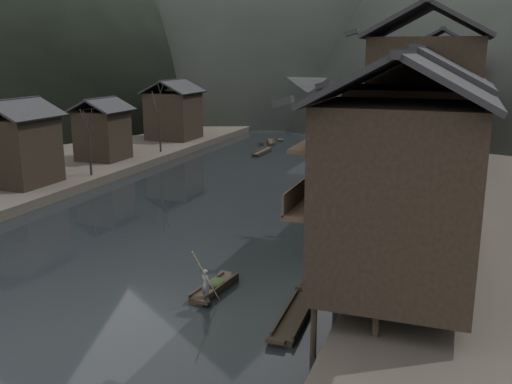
% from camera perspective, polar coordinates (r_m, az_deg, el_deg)
% --- Properties ---
extents(water, '(300.00, 300.00, 0.00)m').
position_cam_1_polar(water, '(41.13, -10.14, -5.62)').
color(water, black).
rests_on(water, ground).
extents(left_bank, '(40.00, 200.00, 1.20)m').
position_cam_1_polar(left_bank, '(92.51, -16.73, 5.20)').
color(left_bank, '#2D2823').
rests_on(left_bank, ground).
extents(stilt_houses, '(9.00, 67.60, 16.86)m').
position_cam_1_polar(stilt_houses, '(52.53, 17.29, 8.30)').
color(stilt_houses, black).
rests_on(stilt_houses, ground).
extents(left_houses, '(8.10, 53.20, 8.73)m').
position_cam_1_polar(left_houses, '(67.45, -17.05, 6.51)').
color(left_houses, black).
rests_on(left_houses, left_bank).
extents(bare_trees, '(3.73, 46.03, 7.46)m').
position_cam_1_polar(bare_trees, '(57.27, -20.37, 5.82)').
color(bare_trees, black).
rests_on(bare_trees, left_bank).
extents(moored_sampans, '(2.53, 61.16, 0.47)m').
position_cam_1_polar(moored_sampans, '(57.26, 11.71, 0.06)').
color(moored_sampans, black).
rests_on(moored_sampans, water).
extents(midriver_boats, '(17.53, 32.29, 0.45)m').
position_cam_1_polar(midriver_boats, '(91.01, 5.16, 5.34)').
color(midriver_boats, black).
rests_on(midriver_boats, water).
extents(stone_bridge, '(40.00, 6.00, 9.00)m').
position_cam_1_polar(stone_bridge, '(107.60, 9.35, 9.15)').
color(stone_bridge, '#4C4C4F').
rests_on(stone_bridge, ground).
extents(hero_sampan, '(1.43, 4.67, 0.43)m').
position_cam_1_polar(hero_sampan, '(33.69, -4.15, -9.53)').
color(hero_sampan, black).
rests_on(hero_sampan, water).
extents(cargo_heap, '(1.01, 1.33, 0.61)m').
position_cam_1_polar(cargo_heap, '(33.67, -4.06, -8.56)').
color(cargo_heap, black).
rests_on(cargo_heap, hero_sampan).
extents(boatman, '(0.76, 0.65, 1.77)m').
position_cam_1_polar(boatman, '(31.84, -5.07, -8.80)').
color(boatman, '#545457').
rests_on(boatman, hero_sampan).
extents(bamboo_pole, '(1.07, 1.95, 3.99)m').
position_cam_1_polar(bamboo_pole, '(30.77, -4.84, -3.89)').
color(bamboo_pole, '#8C7A51').
rests_on(bamboo_pole, boatman).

